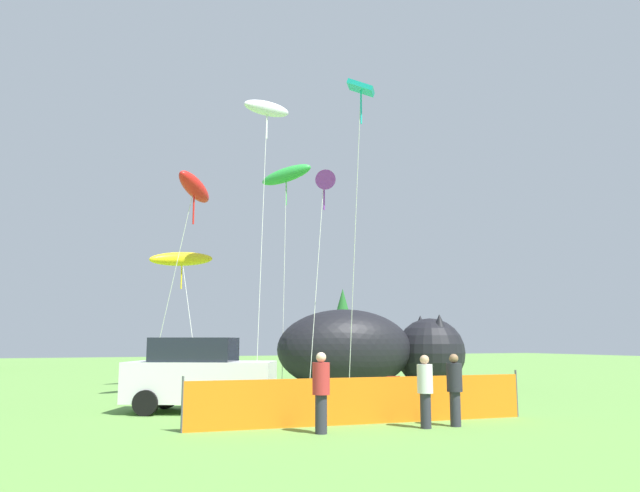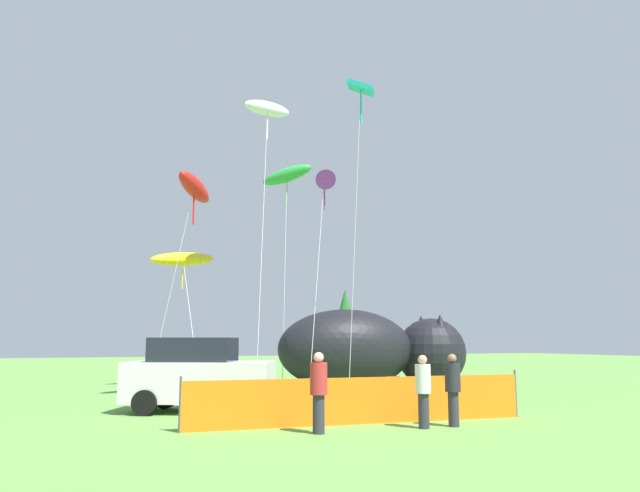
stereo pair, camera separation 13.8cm
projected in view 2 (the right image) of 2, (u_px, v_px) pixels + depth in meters
The scene contains 15 objects.
ground_plane at pixel (336, 411), 17.14m from camera, with size 120.00×120.00×0.00m, color #609342.
parked_car at pixel (199, 375), 17.00m from camera, with size 4.30×3.34×2.00m.
folding_chair at pixel (390, 389), 18.45m from camera, with size 0.60×0.60×0.88m.
inflatable_cat at pixel (369, 352), 24.82m from camera, with size 7.99×3.82×3.15m.
safety_fence at pixel (364, 401), 14.55m from camera, with size 8.46×0.65×1.17m.
spectator_in_red_shirt at pixel (423, 388), 13.88m from camera, with size 0.35×0.35×1.60m.
spectator_in_green_shirt at pixel (319, 389), 13.11m from camera, with size 0.37×0.37×1.68m.
spectator_in_grey_shirt at pixel (453, 387), 14.18m from camera, with size 0.35×0.35×1.62m.
kite_white_ghost at pixel (268, 110), 26.00m from camera, with size 2.64×3.32×11.99m.
kite_purple_delta at pixel (324, 177), 23.78m from camera, with size 1.56×1.64×8.70m.
kite_yellow_hero at pixel (183, 259), 27.04m from camera, with size 3.20×3.79×5.88m.
kite_green_fish at pixel (287, 176), 26.29m from camera, with size 2.18×1.94×9.45m.
kite_red_lizard at pixel (194, 188), 21.47m from camera, with size 2.09×2.10×7.71m.
kite_teal_diamond at pixel (360, 95), 21.57m from camera, with size 1.25×1.92×10.87m.
horizon_tree_mid at pixel (345, 317), 57.08m from camera, with size 2.78×2.78×6.64m.
Camera 2 is at (-7.33, -16.04, 1.93)m, focal length 35.00 mm.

